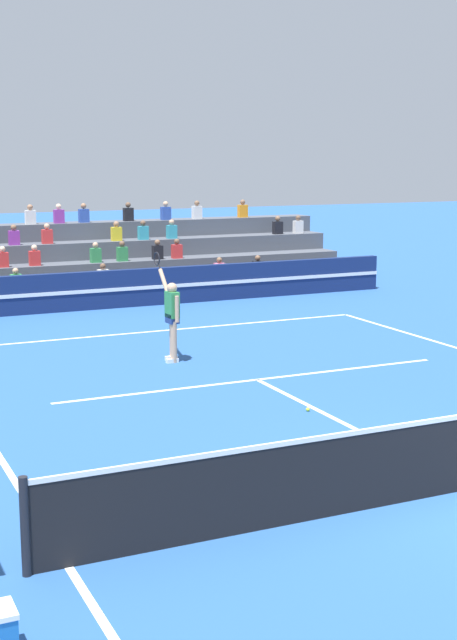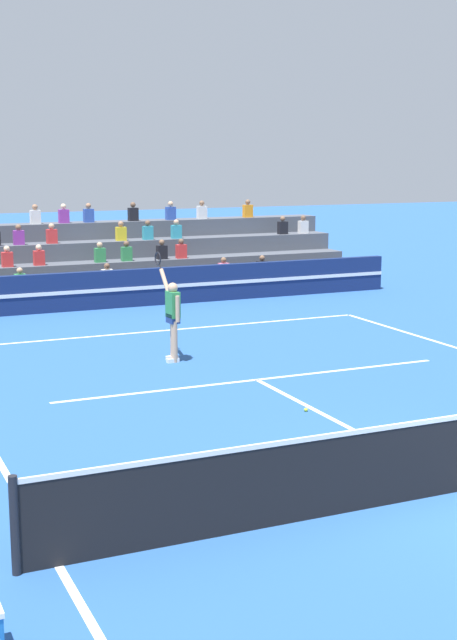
# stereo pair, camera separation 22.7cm
# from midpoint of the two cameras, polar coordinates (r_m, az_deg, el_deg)

# --- Properties ---
(sponsor_banner_wall) EXTENTS (18.00, 0.26, 1.10)m
(sponsor_banner_wall) POSITION_cam_midpoint_polar(r_m,az_deg,el_deg) (26.03, -7.60, 1.97)
(sponsor_banner_wall) COLOR navy
(sponsor_banner_wall) RESTS_ON ground
(bleacher_stand) EXTENTS (17.25, 3.80, 2.83)m
(bleacher_stand) POSITION_cam_midpoint_polar(r_m,az_deg,el_deg) (29.00, -9.51, 3.37)
(bleacher_stand) COLOR #4C515B
(bleacher_stand) RESTS_ON ground
(tennis_player) EXTENTS (0.33, 1.28, 2.36)m
(tennis_player) POSITION_cam_midpoint_polar(r_m,az_deg,el_deg) (19.08, -3.98, 0.24)
(tennis_player) COLOR tan
(tennis_player) RESTS_ON ground
(tennis_ball) EXTENTS (0.07, 0.07, 0.07)m
(tennis_ball) POSITION_cam_midpoint_polar(r_m,az_deg,el_deg) (15.57, 4.68, -5.72)
(tennis_ball) COLOR #C6DB33
(tennis_ball) RESTS_ON ground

